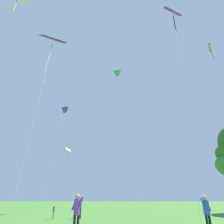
{
  "coord_description": "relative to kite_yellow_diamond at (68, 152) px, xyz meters",
  "views": [
    {
      "loc": [
        0.48,
        -4.39,
        1.53
      ],
      "look_at": [
        -1.2,
        22.88,
        13.22
      ],
      "focal_mm": 32.89,
      "sensor_mm": 36.0,
      "label": 1
    }
  ],
  "objects": [
    {
      "name": "kite_green_small",
      "position": [
        11.53,
        -8.24,
        16.04
      ],
      "size": [
        2.26,
        5.87,
        28.89
      ],
      "color": "green",
      "rests_on": "ground_plane"
    },
    {
      "name": "kite_purple_streamer",
      "position": [
        19.16,
        -28.58,
        9.77
      ],
      "size": [
        4.87,
        11.79,
        23.42
      ],
      "color": "purple",
      "rests_on": "ground_plane"
    },
    {
      "name": "kite_blue_delta",
      "position": [
        -0.28,
        -6.03,
        8.41
      ],
      "size": [
        2.16,
        8.41,
        21.1
      ],
      "color": "blue",
      "rests_on": "ground_plane"
    },
    {
      "name": "kite_black_large",
      "position": [
        6.05,
        -30.98,
        3.94
      ],
      "size": [
        3.41,
        7.74,
        17.48
      ],
      "color": "black",
      "rests_on": "ground_plane"
    },
    {
      "name": "kite_yellow_diamond",
      "position": [
        0.0,
        0.0,
        0.0
      ],
      "size": [
        3.1,
        5.6,
        12.89
      ],
      "color": "yellow",
      "rests_on": "ground_plane"
    },
    {
      "name": "person_far_back",
      "position": [
        16.88,
        -35.62,
        -10.62
      ],
      "size": [
        0.53,
        0.31,
        1.72
      ],
      "color": "black",
      "rests_on": "ground_plane"
    },
    {
      "name": "person_in_blue_jacket",
      "position": [
        10.77,
        -36.31,
        -10.58
      ],
      "size": [
        0.57,
        0.25,
        1.78
      ],
      "color": "black",
      "rests_on": "ground_plane"
    },
    {
      "name": "person_with_spool",
      "position": [
        8.94,
        -26.81,
        -10.6
      ],
      "size": [
        0.51,
        0.4,
        1.75
      ],
      "color": "#2D3351",
      "rests_on": "ground_plane"
    },
    {
      "name": "person_child_small",
      "position": [
        6.79,
        -27.4,
        -11.01
      ],
      "size": [
        0.14,
        0.34,
        1.07
      ],
      "color": "gray",
      "rests_on": "ground_plane"
    },
    {
      "name": "kite_orange_box",
      "position": [
        24.56,
        -24.6,
        7.96
      ],
      "size": [
        1.63,
        7.12,
        20.56
      ],
      "color": "orange",
      "rests_on": "ground_plane"
    }
  ]
}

